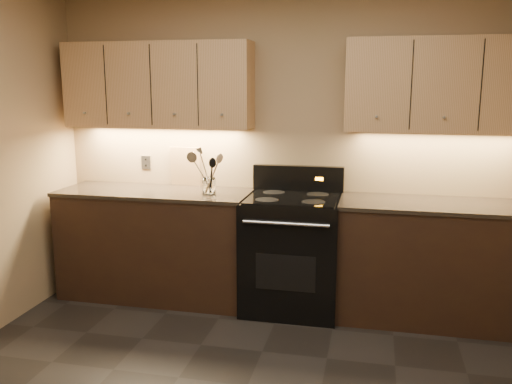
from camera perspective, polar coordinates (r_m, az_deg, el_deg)
wall_back at (r=4.56m, az=3.59°, el=4.87°), size 4.00×0.04×2.60m
counter_left at (r=4.75m, az=-10.42°, el=-5.33°), size 1.62×0.62×0.93m
counter_right at (r=4.42m, az=18.23°, el=-7.00°), size 1.46×0.62×0.93m
stove at (r=4.41m, az=3.84°, el=-6.27°), size 0.76×0.68×1.14m
upper_cab_left at (r=4.69m, az=-10.29°, el=11.01°), size 1.60×0.30×0.70m
upper_cab_right at (r=4.35m, az=19.14°, el=10.57°), size 1.44×0.30×0.70m
outlet_plate at (r=4.95m, az=-11.51°, el=3.07°), size 0.08×0.01×0.12m
utensil_crock at (r=4.43m, az=-4.98°, el=0.62°), size 0.14×0.14×0.13m
cutting_board at (r=4.79m, az=-7.44°, el=2.70°), size 0.27×0.05×0.34m
wooden_spoon at (r=4.40m, az=-5.32°, el=2.11°), size 0.18×0.09×0.33m
black_spoon at (r=4.42m, az=-4.92°, el=1.93°), size 0.12×0.14×0.30m
steel_spatula at (r=4.41m, az=-4.75°, el=2.48°), size 0.20×0.11×0.39m
steel_skimmer at (r=4.40m, az=-4.66°, el=2.25°), size 0.26×0.11×0.35m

